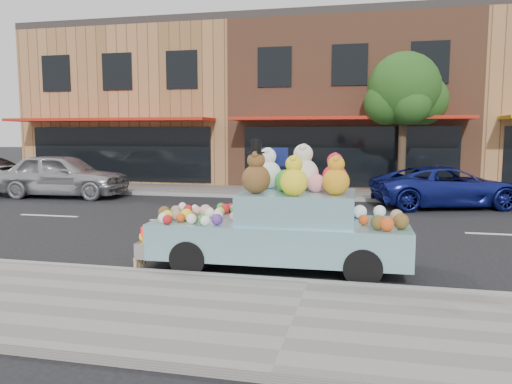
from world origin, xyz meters
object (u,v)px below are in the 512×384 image
(street_tree, at_px, (405,95))
(car_blue, at_px, (447,187))
(car_silver, at_px, (62,175))
(art_car, at_px, (282,223))

(street_tree, height_order, car_blue, street_tree)
(street_tree, distance_m, car_blue, 4.01)
(car_silver, relative_size, art_car, 1.05)
(car_silver, bearing_deg, art_car, -133.05)
(street_tree, bearing_deg, car_silver, -167.22)
(street_tree, distance_m, art_car, 11.25)
(art_car, bearing_deg, street_tree, 74.68)
(car_blue, bearing_deg, car_silver, 75.05)
(car_silver, distance_m, car_blue, 13.38)
(art_car, bearing_deg, car_silver, 139.21)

